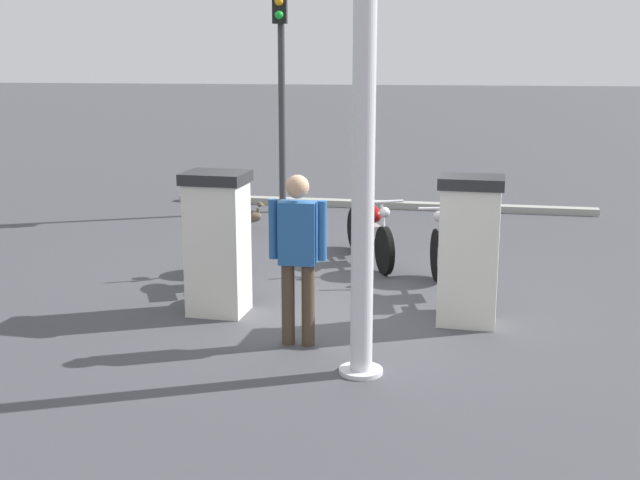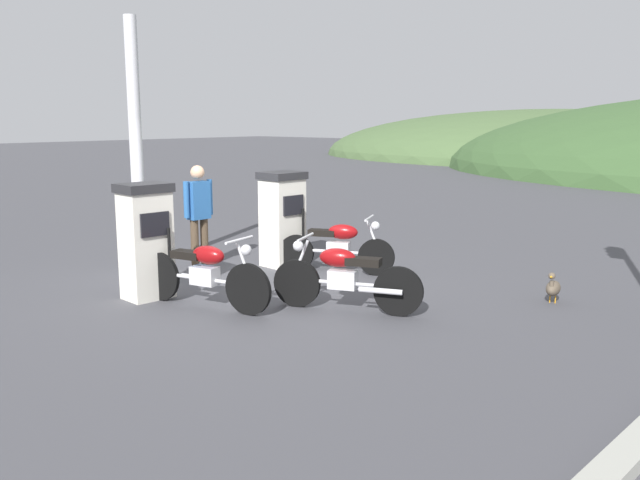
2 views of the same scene
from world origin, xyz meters
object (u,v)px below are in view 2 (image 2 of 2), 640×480
Objects in this scene: motorcycle_far_pump at (338,246)px; canopy_support_pole at (136,151)px; attendant_person at (199,210)px; wandering_duck at (553,288)px; fuel_pump_near at (146,241)px; fuel_pump_far at (283,218)px; motorcycle_extra at (344,277)px; motorcycle_near_pump at (204,272)px.

motorcycle_far_pump is 3.54m from canopy_support_pole.
attendant_person reaches higher than wandering_duck.
fuel_pump_near is 0.89× the size of motorcycle_far_pump.
fuel_pump_far is 0.93× the size of attendant_person.
fuel_pump_far is at bearing -171.30° from motorcycle_far_pump.
attendant_person is 3.79× the size of wandering_duck.
attendant_person is (-3.36, 0.44, 0.52)m from motorcycle_extra.
fuel_pump_near is 1.01× the size of fuel_pump_far.
fuel_pump_far is 3.52× the size of wandering_duck.
canopy_support_pole reaches higher than motorcycle_extra.
motorcycle_extra is at bearing 34.92° from motorcycle_near_pump.
motorcycle_extra reaches higher than wandering_duck.
wandering_duck is at bearing 37.19° from fuel_pump_near.
wandering_duck is at bearing 17.35° from attendant_person.
canopy_support_pole is (-2.61, -1.88, 1.49)m from motorcycle_far_pump.
wandering_duck is at bearing 7.93° from fuel_pump_far.
canopy_support_pole is (-1.56, -1.72, 1.13)m from fuel_pump_far.
motorcycle_far_pump is at bearing 69.97° from fuel_pump_near.
motorcycle_extra is (2.47, -1.48, -0.35)m from fuel_pump_far.
canopy_support_pole is at bearing -176.59° from motorcycle_extra.
attendant_person is 5.58m from wandering_duck.
fuel_pump_far is 0.75× the size of motorcycle_near_pump.
wandering_duck is (3.33, 0.45, -0.23)m from motorcycle_far_pump.
fuel_pump_far reaches higher than motorcycle_extra.
fuel_pump_near is 0.85× the size of motorcycle_extra.
fuel_pump_far is 4.46m from wandering_duck.
fuel_pump_near is 3.08m from motorcycle_far_pump.
fuel_pump_near reaches higher than motorcycle_far_pump.
attendant_person is at bearing -130.85° from fuel_pump_far.
fuel_pump_far is 2.58m from canopy_support_pole.
fuel_pump_far is 1.12m from motorcycle_far_pump.
attendant_person is at bearing 172.48° from motorcycle_extra.
motorcycle_near_pump is at bearing -69.16° from fuel_pump_far.
canopy_support_pole is (-2.52, 0.81, 1.45)m from motorcycle_near_pump.
attendant_person reaches higher than fuel_pump_near.
motorcycle_near_pump is 1.83m from motorcycle_extra.
attendant_person reaches higher than motorcycle_far_pump.
fuel_pump_near is at bearing -32.44° from canopy_support_pole.
motorcycle_extra is at bearing 26.53° from fuel_pump_near.
wandering_duck is 0.11× the size of canopy_support_pole.
fuel_pump_near is 2.78m from motorcycle_extra.
canopy_support_pole is at bearing 162.22° from motorcycle_near_pump.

